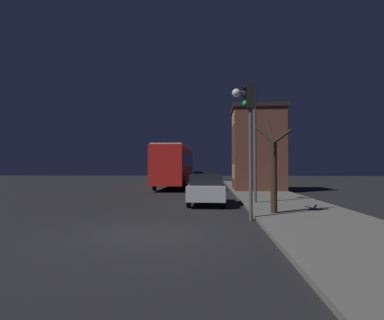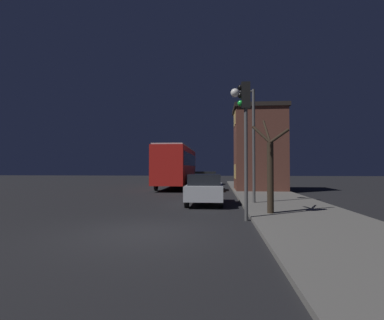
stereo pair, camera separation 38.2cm
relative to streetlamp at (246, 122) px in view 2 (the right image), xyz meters
name	(u,v)px [view 2 (the right image)]	position (x,y,z in m)	size (l,w,h in m)	color
ground_plane	(142,233)	(-3.46, -6.56, -4.03)	(120.00, 120.00, 0.00)	black
sidewalk	(339,234)	(1.78, -6.56, -3.97)	(4.05, 60.00, 0.12)	#605E59
brick_building	(259,148)	(1.83, 8.81, -0.67)	(3.99, 3.92, 6.43)	brown
streetlamp	(246,122)	(0.00, 0.00, 0.00)	(1.18, 0.43, 5.59)	#4C4C4C
traffic_light	(245,122)	(-0.43, -4.39, -0.64)	(0.43, 0.24, 4.75)	#4C4C4C
bare_tree	(270,170)	(0.59, -3.31, -2.30)	(1.44, 0.99, 3.60)	#2D2319
bus	(177,164)	(-5.10, 12.37, -1.86)	(2.49, 11.73, 3.64)	red
car_near_lane	(205,189)	(-2.00, -0.01, -3.25)	(1.73, 3.84, 1.50)	#B7BABF
car_mid_lane	(206,180)	(-2.35, 9.20, -3.23)	(1.74, 4.52, 1.52)	olive
car_far_lane	(209,178)	(-2.38, 18.11, -3.29)	(1.85, 4.22, 1.42)	beige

